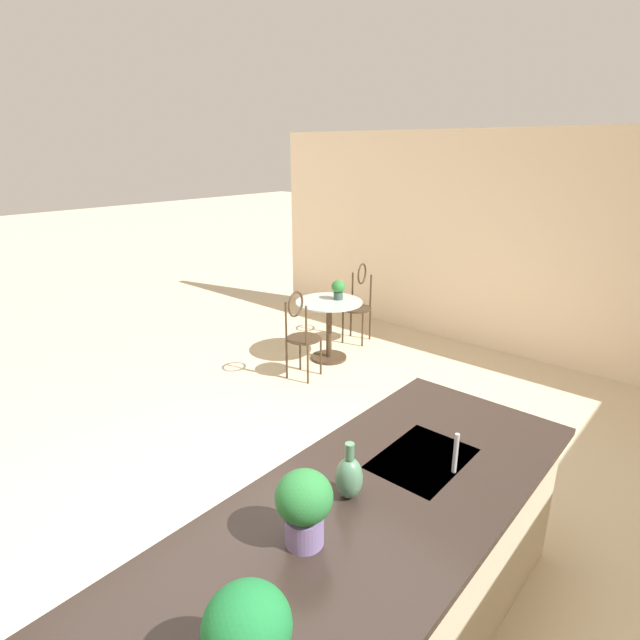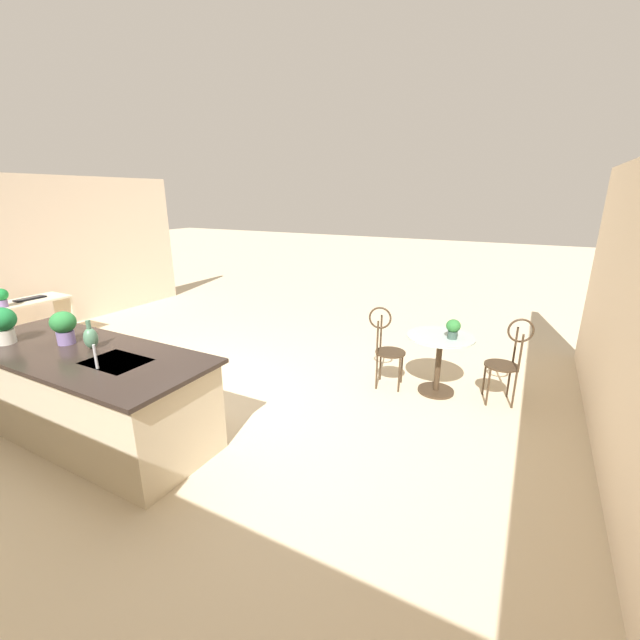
{
  "view_description": "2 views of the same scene",
  "coord_description": "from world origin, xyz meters",
  "px_view_note": "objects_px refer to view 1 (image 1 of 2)",
  "views": [
    {
      "loc": [
        1.83,
        1.94,
        2.48
      ],
      "look_at": [
        -1.24,
        -0.73,
        1.08
      ],
      "focal_mm": 28.31,
      "sensor_mm": 36.0,
      "label": 1
    },
    {
      "loc": [
        -3.45,
        2.96,
        2.35
      ],
      "look_at": [
        -1.52,
        -0.68,
        1.08
      ],
      "focal_mm": 22.65,
      "sensor_mm": 36.0,
      "label": 2
    }
  ],
  "objects_px": {
    "potted_plant_on_table": "(338,289)",
    "potted_plant_counter_far": "(248,636)",
    "bistro_table": "(329,324)",
    "chair_by_island": "(301,331)",
    "chair_near_window": "(359,299)",
    "vase_on_counter": "(349,477)",
    "potted_plant_counter_near": "(304,504)"
  },
  "relations": [
    {
      "from": "potted_plant_on_table",
      "to": "potted_plant_counter_far",
      "type": "height_order",
      "value": "potted_plant_counter_far"
    },
    {
      "from": "bistro_table",
      "to": "chair_by_island",
      "type": "bearing_deg",
      "value": 11.0
    },
    {
      "from": "chair_near_window",
      "to": "vase_on_counter",
      "type": "relative_size",
      "value": 3.62
    },
    {
      "from": "potted_plant_on_table",
      "to": "potted_plant_counter_far",
      "type": "relative_size",
      "value": 0.63
    },
    {
      "from": "bistro_table",
      "to": "potted_plant_on_table",
      "type": "xyz_separation_m",
      "value": [
        -0.14,
        0.03,
        0.43
      ]
    },
    {
      "from": "chair_near_window",
      "to": "potted_plant_counter_near",
      "type": "xyz_separation_m",
      "value": [
        3.95,
        2.65,
        0.54
      ]
    },
    {
      "from": "bistro_table",
      "to": "chair_by_island",
      "type": "xyz_separation_m",
      "value": [
        0.63,
        0.12,
        0.13
      ]
    },
    {
      "from": "bistro_table",
      "to": "chair_near_window",
      "type": "relative_size",
      "value": 0.77
    },
    {
      "from": "potted_plant_counter_far",
      "to": "vase_on_counter",
      "type": "height_order",
      "value": "potted_plant_counter_far"
    },
    {
      "from": "chair_by_island",
      "to": "chair_near_window",
      "type": "bearing_deg",
      "value": -170.26
    },
    {
      "from": "bistro_table",
      "to": "potted_plant_counter_near",
      "type": "relative_size",
      "value": 2.39
    },
    {
      "from": "potted_plant_counter_near",
      "to": "vase_on_counter",
      "type": "bearing_deg",
      "value": -173.68
    },
    {
      "from": "chair_by_island",
      "to": "potted_plant_on_table",
      "type": "height_order",
      "value": "chair_by_island"
    },
    {
      "from": "chair_near_window",
      "to": "potted_plant_on_table",
      "type": "distance_m",
      "value": 0.7
    },
    {
      "from": "chair_near_window",
      "to": "potted_plant_counter_far",
      "type": "distance_m",
      "value": 5.4
    },
    {
      "from": "chair_near_window",
      "to": "chair_by_island",
      "type": "bearing_deg",
      "value": 9.74
    },
    {
      "from": "potted_plant_on_table",
      "to": "vase_on_counter",
      "type": "distance_m",
      "value": 3.87
    },
    {
      "from": "vase_on_counter",
      "to": "bistro_table",
      "type": "bearing_deg",
      "value": -138.74
    },
    {
      "from": "potted_plant_on_table",
      "to": "potted_plant_counter_near",
      "type": "xyz_separation_m",
      "value": [
        3.33,
        2.5,
        0.24
      ]
    },
    {
      "from": "chair_near_window",
      "to": "potted_plant_on_table",
      "type": "height_order",
      "value": "chair_near_window"
    },
    {
      "from": "chair_by_island",
      "to": "vase_on_counter",
      "type": "xyz_separation_m",
      "value": [
        2.21,
        2.37,
        0.46
      ]
    },
    {
      "from": "vase_on_counter",
      "to": "potted_plant_counter_near",
      "type": "bearing_deg",
      "value": 6.32
    },
    {
      "from": "potted_plant_counter_near",
      "to": "vase_on_counter",
      "type": "height_order",
      "value": "potted_plant_counter_near"
    },
    {
      "from": "potted_plant_counter_near",
      "to": "potted_plant_on_table",
      "type": "bearing_deg",
      "value": -143.06
    },
    {
      "from": "chair_by_island",
      "to": "potted_plant_on_table",
      "type": "distance_m",
      "value": 0.83
    },
    {
      "from": "vase_on_counter",
      "to": "chair_by_island",
      "type": "bearing_deg",
      "value": -132.99
    },
    {
      "from": "chair_near_window",
      "to": "vase_on_counter",
      "type": "height_order",
      "value": "vase_on_counter"
    },
    {
      "from": "potted_plant_counter_near",
      "to": "bistro_table",
      "type": "bearing_deg",
      "value": -141.58
    },
    {
      "from": "bistro_table",
      "to": "chair_by_island",
      "type": "height_order",
      "value": "chair_by_island"
    },
    {
      "from": "potted_plant_on_table",
      "to": "vase_on_counter",
      "type": "xyz_separation_m",
      "value": [
        2.98,
        2.47,
        0.16
      ]
    },
    {
      "from": "potted_plant_on_table",
      "to": "potted_plant_counter_far",
      "type": "xyz_separation_m",
      "value": [
        3.88,
        2.79,
        0.26
      ]
    },
    {
      "from": "chair_by_island",
      "to": "potted_plant_counter_near",
      "type": "relative_size",
      "value": 3.11
    }
  ]
}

